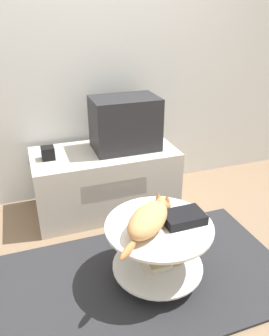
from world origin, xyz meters
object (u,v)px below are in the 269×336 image
object	(u,v)px
tv	(125,124)
cat	(149,219)
speaker	(48,153)
dvd_box	(183,217)

from	to	relation	value
tv	cat	size ratio (longest dim) A/B	1.15
cat	tv	bearing A→B (deg)	36.71
speaker	dvd_box	world-z (taller)	speaker
cat	dvd_box	bearing A→B (deg)	-44.57
tv	speaker	bearing A→B (deg)	-178.69
speaker	cat	size ratio (longest dim) A/B	0.21
tv	dvd_box	world-z (taller)	tv
dvd_box	cat	bearing A→B (deg)	178.72
tv	dvd_box	size ratio (longest dim) A/B	2.14
tv	speaker	distance (m)	0.66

